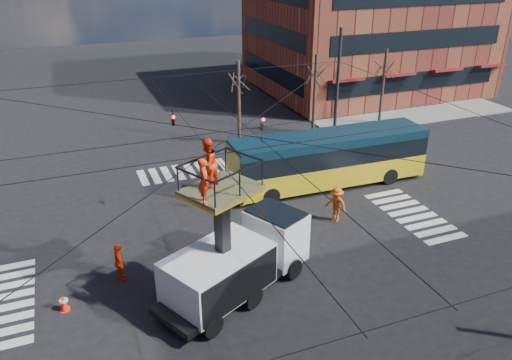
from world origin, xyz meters
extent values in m
plane|color=black|center=(0.00, 0.00, 0.00)|extent=(120.00, 120.00, 0.00)
cube|color=slate|center=(21.00, 21.00, 0.06)|extent=(18.00, 18.00, 0.12)
cube|color=maroon|center=(22.00, 24.00, 7.00)|extent=(20.00, 16.00, 14.00)
cube|color=black|center=(22.00, 16.00, 2.45)|extent=(17.00, 0.12, 1.58)
cube|color=black|center=(12.00, 24.00, 2.45)|extent=(0.12, 13.60, 1.58)
cube|color=black|center=(22.00, 16.00, 5.95)|extent=(17.00, 0.12, 1.57)
cube|color=black|center=(12.00, 24.00, 5.95)|extent=(0.12, 13.60, 1.57)
cylinder|color=#2D2D30|center=(12.00, 12.00, 4.00)|extent=(0.24, 0.24, 8.00)
cylinder|color=black|center=(0.00, 12.00, 5.70)|extent=(24.00, 0.03, 0.03)
cylinder|color=black|center=(0.00, -12.00, 5.70)|extent=(24.00, 0.03, 0.03)
cylinder|color=black|center=(12.00, 0.00, 5.70)|extent=(0.03, 24.00, 0.03)
cylinder|color=black|center=(0.00, 0.00, 5.90)|extent=(24.02, 24.02, 0.03)
cylinder|color=black|center=(0.00, 0.00, 5.90)|extent=(24.02, 24.02, 0.03)
cylinder|color=black|center=(0.00, -1.20, 5.60)|extent=(24.00, 0.03, 0.03)
cylinder|color=black|center=(0.00, 1.20, 5.60)|extent=(24.00, 0.03, 0.03)
cylinder|color=black|center=(-1.20, 0.00, 5.50)|extent=(0.03, 24.00, 0.03)
cylinder|color=black|center=(1.20, 0.00, 5.50)|extent=(0.03, 24.00, 0.03)
imported|color=black|center=(2.50, 3.00, 5.10)|extent=(0.16, 0.20, 1.00)
imported|color=black|center=(-1.50, 5.00, 5.35)|extent=(0.26, 1.24, 0.50)
cylinder|color=#382B21|center=(5.00, 13.50, 3.00)|extent=(0.24, 0.24, 6.00)
cylinder|color=#382B21|center=(11.00, 13.50, 3.00)|extent=(0.24, 0.24, 6.00)
cylinder|color=#382B21|center=(17.00, 13.50, 3.00)|extent=(0.24, 0.24, 6.00)
cube|color=black|center=(-1.04, -2.75, 0.55)|extent=(7.24, 5.10, 0.30)
cube|color=silver|center=(1.29, -1.59, 1.55)|extent=(2.68, 2.95, 2.20)
cube|color=black|center=(1.29, -1.59, 2.35)|extent=(2.46, 2.77, 0.80)
cube|color=silver|center=(-1.84, -3.16, 1.45)|extent=(4.87, 4.11, 1.80)
cylinder|color=black|center=(1.62, -2.71, 0.45)|extent=(0.96, 0.72, 0.90)
cylinder|color=black|center=(0.60, -0.65, 0.45)|extent=(0.96, 0.72, 0.90)
cylinder|color=black|center=(-0.70, -3.87, 0.45)|extent=(0.96, 0.72, 0.90)
cylinder|color=black|center=(-1.73, -1.81, 0.45)|extent=(0.96, 0.72, 0.90)
cylinder|color=black|center=(-2.67, -4.86, 0.45)|extent=(0.96, 0.72, 0.90)
cylinder|color=black|center=(-3.70, -2.80, 0.45)|extent=(0.96, 0.72, 0.90)
cube|color=black|center=(-1.57, -3.02, 3.19)|extent=(0.60, 0.60, 3.57)
cube|color=#494A2C|center=(-1.57, -3.02, 4.97)|extent=(3.26, 3.04, 0.12)
cube|color=yellow|center=(-1.57, -3.02, 4.85)|extent=(3.26, 3.04, 0.12)
imported|color=#FF3410|center=(-2.43, -3.87, 5.84)|extent=(0.47, 0.64, 1.62)
imported|color=#FF3410|center=(-1.97, -2.76, 5.96)|extent=(1.14, 1.11, 1.86)
cube|color=#C19412|center=(7.58, 4.97, 0.95)|extent=(11.86, 2.92, 1.30)
cube|color=black|center=(7.58, 4.97, 2.15)|extent=(11.85, 2.87, 1.10)
cube|color=#0B2432|center=(7.58, 4.97, 2.95)|extent=(11.86, 2.92, 0.50)
cube|color=#C19412|center=(1.79, 5.13, 1.60)|extent=(0.32, 2.48, 2.80)
cube|color=#C19412|center=(13.37, 4.81, 1.60)|extent=(0.32, 2.48, 2.80)
cube|color=black|center=(1.74, 5.13, 0.45)|extent=(0.22, 2.60, 0.30)
cube|color=gold|center=(1.89, 5.12, 2.85)|extent=(0.14, 1.60, 0.35)
cylinder|color=black|center=(3.42, 3.90, 0.50)|extent=(1.01, 0.33, 1.00)
cylinder|color=black|center=(3.49, 6.26, 0.50)|extent=(1.01, 0.33, 1.00)
cylinder|color=black|center=(11.09, 3.69, 0.50)|extent=(1.01, 0.33, 1.00)
cylinder|color=black|center=(11.15, 6.05, 0.50)|extent=(1.01, 0.33, 1.00)
cone|color=#FF230A|center=(-7.66, -1.39, 0.36)|extent=(0.36, 0.36, 0.73)
imported|color=#FF4810|center=(-5.30, -0.17, 0.88)|extent=(0.53, 1.07, 1.76)
imported|color=#EA590E|center=(5.80, 0.95, 0.95)|extent=(1.22, 1.42, 1.91)
camera|label=1|loc=(-6.37, -18.70, 13.00)|focal=35.00mm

